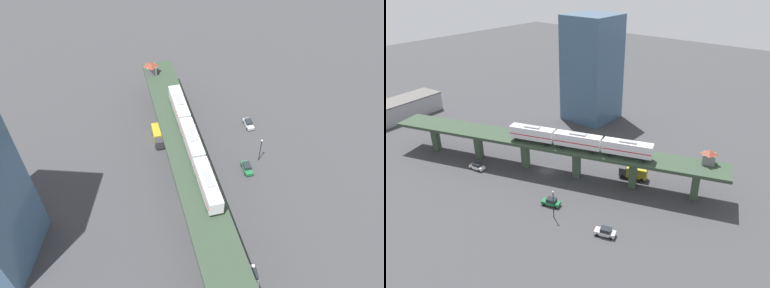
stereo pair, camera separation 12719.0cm
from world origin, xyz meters
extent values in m
plane|color=#38383A|center=(0.00, 0.00, 0.00)|extent=(400.00, 400.00, 0.00)
cube|color=#2C3D2C|center=(0.00, 0.00, 8.38)|extent=(36.86, 89.99, 0.80)
cube|color=#384C38|center=(12.09, -36.55, 3.99)|extent=(2.27, 2.27, 7.98)
cube|color=#384C38|center=(7.38, -22.31, 3.99)|extent=(2.27, 2.27, 7.98)
cube|color=#384C38|center=(2.67, -8.07, 3.99)|extent=(2.27, 2.27, 7.98)
cube|color=#384C38|center=(-2.04, 6.17, 3.99)|extent=(2.27, 2.27, 7.98)
cube|color=#384C38|center=(-6.75, 20.41, 3.99)|extent=(2.27, 2.27, 7.98)
cube|color=#384C38|center=(-11.46, 34.65, 3.99)|extent=(2.27, 2.27, 7.98)
cube|color=silver|center=(5.59, -21.35, 11.32)|extent=(6.43, 12.27, 3.10)
cube|color=#B21E1E|center=(5.59, -21.35, 11.02)|extent=(6.39, 12.06, 0.24)
cube|color=gray|center=(5.59, -21.35, 13.05)|extent=(2.65, 4.43, 0.36)
cylinder|color=black|center=(5.77, -25.71, 9.20)|extent=(0.47, 0.87, 0.84)
cylinder|color=black|center=(8.03, -24.96, 9.20)|extent=(0.47, 0.87, 0.84)
cylinder|color=black|center=(3.14, -17.73, 9.20)|extent=(0.47, 0.87, 0.84)
cylinder|color=black|center=(5.40, -16.99, 9.20)|extent=(0.47, 0.87, 0.84)
cube|color=silver|center=(1.63, -9.39, 11.32)|extent=(6.43, 12.27, 3.10)
cube|color=#B21E1E|center=(1.63, -9.39, 11.02)|extent=(6.39, 12.06, 0.24)
cube|color=gray|center=(1.63, -9.39, 13.05)|extent=(2.65, 4.43, 0.36)
cylinder|color=black|center=(1.82, -13.75, 9.20)|extent=(0.47, 0.87, 0.84)
cylinder|color=black|center=(4.08, -13.00, 9.20)|extent=(0.47, 0.87, 0.84)
cylinder|color=black|center=(-0.82, -5.77, 9.20)|extent=(0.47, 0.87, 0.84)
cylinder|color=black|center=(1.44, -5.02, 9.20)|extent=(0.47, 0.87, 0.84)
cube|color=silver|center=(-2.33, 2.58, 11.32)|extent=(6.43, 12.27, 3.10)
cube|color=#B21E1E|center=(-2.33, 2.58, 11.02)|extent=(6.39, 12.06, 0.24)
cube|color=gray|center=(-2.33, 2.58, 13.05)|extent=(2.65, 4.43, 0.36)
cylinder|color=black|center=(-2.14, -1.78, 9.20)|extent=(0.47, 0.87, 0.84)
cylinder|color=black|center=(0.12, -1.04, 9.20)|extent=(0.47, 0.87, 0.84)
cylinder|color=black|center=(-4.78, 6.19, 9.20)|extent=(0.47, 0.87, 0.84)
cylinder|color=black|center=(-2.52, 6.94, 9.20)|extent=(0.47, 0.87, 0.84)
cube|color=slate|center=(15.00, -37.70, 10.03)|extent=(3.54, 3.54, 2.50)
pyramid|color=brown|center=(15.00, -37.70, 11.73)|extent=(4.07, 4.07, 0.90)
cube|color=#B7BABF|center=(-12.31, -27.70, 0.73)|extent=(3.07, 4.74, 0.80)
cube|color=#1E2328|center=(-12.26, -27.85, 1.51)|extent=(2.24, 2.60, 0.76)
cylinder|color=black|center=(-12.68, -29.33, 0.33)|extent=(0.43, 0.70, 0.66)
cylinder|color=black|center=(-11.05, -28.80, 0.33)|extent=(0.43, 0.70, 0.66)
cylinder|color=black|center=(-13.56, -26.61, 0.33)|extent=(0.43, 0.70, 0.66)
cylinder|color=black|center=(-11.93, -26.08, 0.33)|extent=(0.43, 0.70, 0.66)
cube|color=silver|center=(-11.51, 15.47, 0.73)|extent=(2.49, 4.63, 0.80)
cube|color=#1E2328|center=(-11.48, 15.32, 1.51)|extent=(1.97, 2.44, 0.76)
cylinder|color=black|center=(-12.12, 13.92, 0.33)|extent=(0.34, 0.69, 0.66)
cylinder|color=black|center=(-10.43, 14.20, 0.33)|extent=(0.34, 0.69, 0.66)
cylinder|color=black|center=(-12.58, 16.75, 0.33)|extent=(0.34, 0.69, 0.66)
cylinder|color=black|center=(-10.89, 17.02, 0.33)|extent=(0.34, 0.69, 0.66)
cube|color=#1E6638|center=(-11.37, -11.72, 0.73)|extent=(2.99, 4.73, 0.80)
cube|color=#1E2328|center=(-11.32, -11.86, 1.51)|extent=(2.20, 2.58, 0.76)
cylinder|color=black|center=(-11.77, -13.33, 0.33)|extent=(0.42, 0.70, 0.66)
cylinder|color=black|center=(-10.14, -12.84, 0.33)|extent=(0.42, 0.70, 0.66)
cylinder|color=black|center=(-12.60, -10.59, 0.33)|extent=(0.42, 0.70, 0.66)
cylinder|color=black|center=(-10.96, -10.10, 0.33)|extent=(0.42, 0.70, 0.66)
cube|color=#333338|center=(10.44, -17.74, 1.65)|extent=(2.69, 2.56, 2.30)
cube|color=gold|center=(11.50, -21.18, 1.85)|extent=(3.73, 5.65, 2.70)
cylinder|color=black|center=(11.38, -17.45, 0.50)|extent=(0.63, 1.06, 1.00)
cylinder|color=black|center=(9.49, -18.03, 0.50)|extent=(0.63, 1.06, 1.00)
cylinder|color=black|center=(12.95, -22.36, 0.50)|extent=(0.63, 1.06, 1.00)
cylinder|color=black|center=(10.97, -22.97, 0.50)|extent=(0.63, 1.06, 1.00)
cylinder|color=black|center=(-14.40, -15.30, 3.25)|extent=(0.20, 0.20, 6.50)
sphere|color=beige|center=(-14.40, -15.30, 6.72)|extent=(0.44, 0.44, 0.44)
cube|color=#99999E|center=(-4.64, 67.57, 3.20)|extent=(28.90, 12.92, 6.40)
cube|color=#595654|center=(-4.64, 67.57, 6.60)|extent=(29.48, 13.18, 0.40)
cube|color=#3D5B7A|center=(38.59, 13.99, 18.00)|extent=(16.00, 16.00, 36.00)
camera|label=1|loc=(-2.63, 48.48, 67.84)|focal=35.00mm
camera|label=2|loc=(-63.87, -61.76, 51.27)|focal=35.00mm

